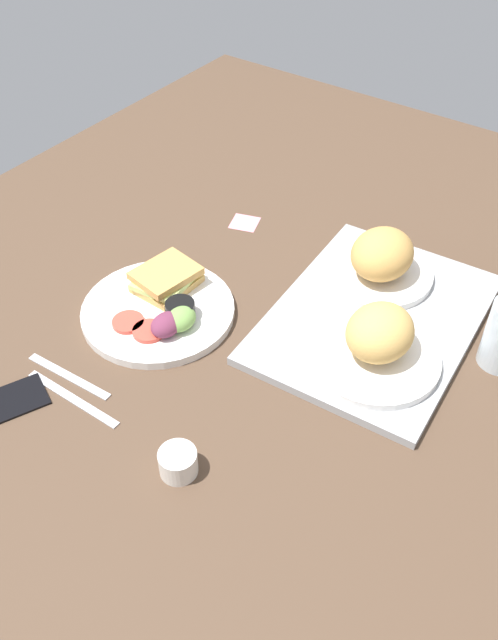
% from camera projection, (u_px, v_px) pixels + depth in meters
% --- Properties ---
extents(ground_plane, '(1.90, 1.50, 0.03)m').
position_uv_depth(ground_plane, '(242.00, 330.00, 1.21)').
color(ground_plane, '#4C3828').
extents(serving_tray, '(0.47, 0.36, 0.02)m').
position_uv_depth(serving_tray, '(374.00, 318.00, 1.20)').
color(serving_tray, '#9EA0A3').
rests_on(serving_tray, ground_plane).
extents(bread_plate_near, '(0.21, 0.21, 0.10)m').
position_uv_depth(bread_plate_near, '(380.00, 260.00, 1.24)').
color(bread_plate_near, white).
rests_on(bread_plate_near, serving_tray).
extents(bread_plate_far, '(0.22, 0.22, 0.10)m').
position_uv_depth(bread_plate_far, '(378.00, 342.00, 1.09)').
color(bread_plate_far, white).
rests_on(bread_plate_far, serving_tray).
extents(plate_with_salad, '(0.27, 0.27, 0.05)m').
position_uv_depth(plate_with_salad, '(162.00, 306.00, 1.21)').
color(plate_with_salad, white).
rests_on(plate_with_salad, ground_plane).
extents(espresso_cup, '(0.06, 0.06, 0.04)m').
position_uv_depth(espresso_cup, '(178.00, 462.00, 0.96)').
color(espresso_cup, silver).
rests_on(espresso_cup, ground_plane).
extents(fork, '(0.02, 0.17, 0.01)m').
position_uv_depth(fork, '(69.00, 376.00, 1.10)').
color(fork, '#B7B7BC').
rests_on(fork, ground_plane).
extents(knife, '(0.02, 0.19, 0.01)m').
position_uv_depth(knife, '(72.00, 398.00, 1.07)').
color(knife, '#B7B7BC').
rests_on(knife, ground_plane).
extents(cell_phone, '(0.16, 0.13, 0.01)m').
position_uv_depth(cell_phone, '(0.00, 404.00, 1.06)').
color(cell_phone, black).
rests_on(cell_phone, ground_plane).
extents(sticky_note, '(0.07, 0.07, 0.00)m').
position_uv_depth(sticky_note, '(245.00, 223.00, 1.42)').
color(sticky_note, pink).
rests_on(sticky_note, ground_plane).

